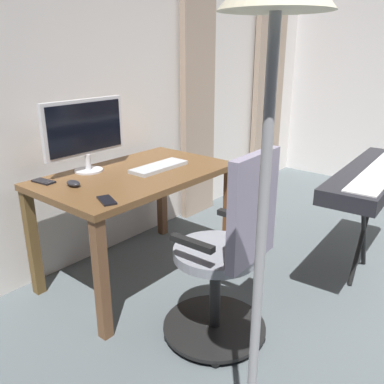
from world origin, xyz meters
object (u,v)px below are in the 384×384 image
computer_mouse (73,183)px  floor_lamp (270,92)px  computer_keyboard (159,167)px  piano_keyboard (372,177)px  cell_phone_face_up (107,200)px  cell_phone_by_monitor (44,181)px  desk (136,187)px  office_chair (227,260)px  computer_monitor (85,130)px

computer_mouse → floor_lamp: (0.34, 1.42, 0.62)m
computer_keyboard → piano_keyboard: (-0.79, 1.11, -0.04)m
computer_keyboard → cell_phone_face_up: (0.61, 0.21, -0.01)m
cell_phone_by_monitor → desk: bearing=143.6°
desk → computer_mouse: (0.42, -0.07, 0.12)m
office_chair → desk: bearing=76.6°
computer_mouse → cell_phone_by_monitor: (0.07, -0.20, -0.01)m
desk → computer_keyboard: (-0.16, 0.05, 0.11)m
computer_monitor → floor_lamp: (0.58, 1.60, 0.38)m
cell_phone_face_up → floor_lamp: 1.29m
office_chair → cell_phone_face_up: office_chair is taller
piano_keyboard → desk: bearing=-54.8°
office_chair → cell_phone_by_monitor: (0.32, -1.10, 0.27)m
floor_lamp → cell_phone_by_monitor: bearing=-99.6°
cell_phone_face_up → floor_lamp: floor_lamp is taller
piano_keyboard → cell_phone_face_up: bearing=-36.8°
computer_keyboard → piano_keyboard: size_ratio=0.33×
office_chair → computer_mouse: office_chair is taller
computer_mouse → cell_phone_by_monitor: computer_mouse is taller
piano_keyboard → floor_lamp: floor_lamp is taller
computer_mouse → piano_keyboard: 1.84m
desk → office_chair: 0.87m
computer_mouse → computer_monitor: bearing=-142.7°
office_chair → floor_lamp: 1.19m
computer_monitor → piano_keyboard: computer_monitor is taller
computer_monitor → office_chair: bearing=90.3°
floor_lamp → computer_keyboard: bearing=-125.3°
computer_keyboard → office_chair: bearing=67.4°
cell_phone_by_monitor → computer_mouse: bearing=101.6°
office_chair → piano_keyboard: bearing=-18.5°
computer_monitor → desk: bearing=124.4°
office_chair → floor_lamp: size_ratio=0.60×
cell_phone_by_monitor → office_chair: bearing=98.7°
cell_phone_face_up → cell_phone_by_monitor: same height
office_chair → floor_lamp: (0.59, 0.51, 0.90)m
cell_phone_face_up → desk: bearing=-127.6°
office_chair → computer_keyboard: size_ratio=2.53×
computer_keyboard → computer_mouse: computer_mouse is taller
cell_phone_face_up → cell_phone_by_monitor: 0.54m
desk → cell_phone_face_up: bearing=30.5°
piano_keyboard → floor_lamp: (1.71, 0.18, 0.67)m
computer_keyboard → computer_monitor: bearing=-43.0°
cell_phone_face_up → piano_keyboard: piano_keyboard is taller
desk → cell_phone_by_monitor: 0.56m
floor_lamp → cell_phone_face_up: bearing=-105.9°
office_chair → piano_keyboard: (-1.12, 0.33, 0.23)m
computer_keyboard → computer_mouse: bearing=-12.3°
cell_phone_face_up → cell_phone_by_monitor: bearing=-64.4°
computer_keyboard → piano_keyboard: piano_keyboard is taller
desk → cell_phone_face_up: 0.53m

